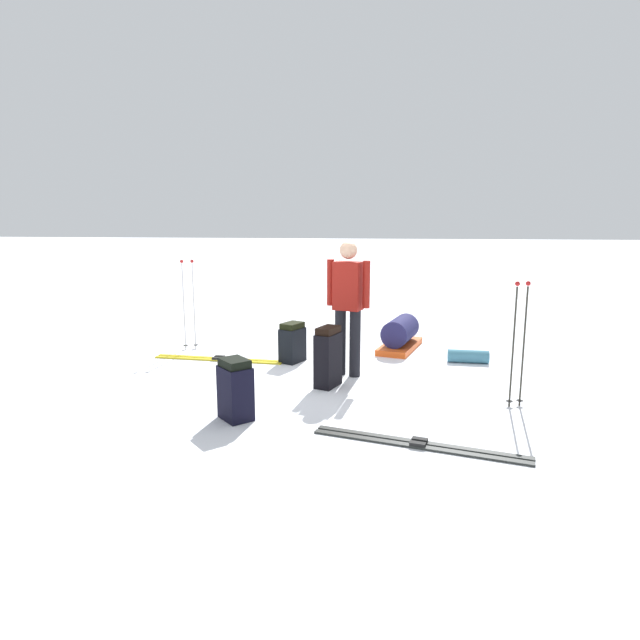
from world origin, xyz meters
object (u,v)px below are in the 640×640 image
Objects in this scene: ski_poles_planted_near at (519,338)px; sleeping_mat_rolled at (468,356)px; ski_pair_far at (219,359)px; backpack_small_spare at (328,357)px; gear_sled at (400,335)px; ski_poles_planted_far at (189,300)px; backpack_large_dark at (292,343)px; backpack_bright at (235,390)px; skier_standing at (348,301)px; thermos_bottle at (332,333)px; ski_pair_near at (419,444)px.

ski_poles_planted_near is 2.45× the size of sleeping_mat_rolled.
ski_poles_planted_near reaches higher than ski_pair_far.
backpack_small_spare is 0.60× the size of gear_sled.
ski_poles_planted_far is 4.16m from sleeping_mat_rolled.
backpack_large_dark is 2.44m from sleeping_mat_rolled.
sleeping_mat_rolled is at bearing -137.30° from backpack_bright.
gear_sled is (-0.91, -1.95, -0.13)m from backpack_small_spare.
ski_pair_far is at bearing 136.83° from ski_poles_planted_far.
ski_poles_planted_far is (2.46, -1.11, -0.20)m from skier_standing.
ski_poles_planted_far is 3.24m from gear_sled.
backpack_large_dark is at bearing 72.32° from thermos_bottle.
thermos_bottle is at bearing -85.79° from backpack_small_spare.
backpack_large_dark is 0.46× the size of gear_sled.
skier_standing is 3.07× the size of backpack_large_dark.
gear_sled is at bearing -173.56° from ski_poles_planted_far.
backpack_large_dark is 0.77× the size of backpack_small_spare.
ski_poles_planted_far reaches higher than ski_poles_planted_near.
gear_sled is at bearing -36.56° from sleeping_mat_rolled.
ski_poles_planted_near is at bearing 158.19° from ski_pair_far.
backpack_small_spare is (-0.60, 1.05, 0.08)m from backpack_large_dark.
skier_standing is 1.78m from gear_sled.
backpack_bright reaches higher than ski_pair_far.
ski_pair_near is 3.10m from backpack_large_dark.
backpack_large_dark reaches higher than gear_sled.
backpack_small_spare is 0.53× the size of ski_poles_planted_far.
sleeping_mat_rolled is at bearing -145.26° from backpack_small_spare.
backpack_small_spare is (-0.81, -1.17, 0.05)m from backpack_bright.
backpack_large_dark reaches higher than sleeping_mat_rolled.
thermos_bottle is at bearing -159.20° from ski_poles_planted_far.
backpack_bright reaches higher than sleeping_mat_rolled.
backpack_large_dark is at bearing -178.40° from ski_pair_far.
skier_standing is 1.25× the size of ski_poles_planted_far.
skier_standing is at bearing -27.11° from ski_poles_planted_near.
backpack_large_dark is at bearing 5.20° from sleeping_mat_rolled.
sleeping_mat_rolled is (-1.83, -1.27, -0.27)m from backpack_small_spare.
ski_poles_planted_far reaches higher than ski_pair_near.
backpack_large_dark is at bearing -60.09° from backpack_small_spare.
backpack_small_spare is (-1.65, 1.02, 0.34)m from ski_pair_far.
skier_standing is 2.35× the size of backpack_small_spare.
backpack_bright is (1.01, 1.65, -0.65)m from skier_standing.
ski_poles_planted_far is (2.26, -1.59, 0.40)m from backpack_small_spare.
backpack_bright is 0.46× the size of ski_poles_planted_far.
skier_standing is at bearing 25.78° from sleeping_mat_rolled.
ski_pair_far is 1.37× the size of ski_poles_planted_far.
ski_poles_planted_near is 5.18× the size of thermos_bottle.
backpack_large_dark is 0.89× the size of backpack_bright.
skier_standing reaches higher than ski_pair_far.
backpack_large_dark is at bearing 30.81° from gear_sled.
gear_sled is (-3.17, -0.36, -0.53)m from ski_poles_planted_far.
backpack_large_dark is 2.22m from backpack_bright.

